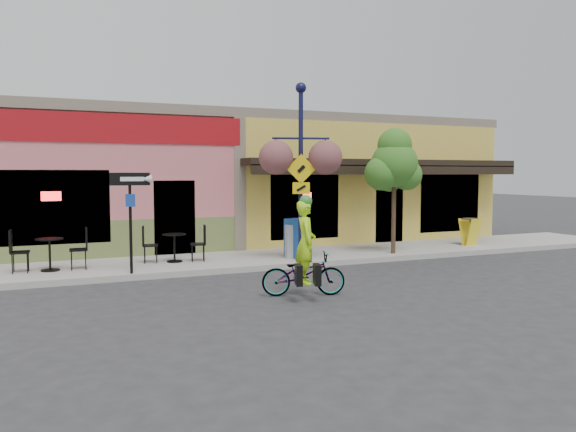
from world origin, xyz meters
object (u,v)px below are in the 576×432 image
object	(u,v)px
lamp_post	(301,173)
newspaper_box_grey	(293,241)
cyclist_rider	(306,254)
newspaper_box_blue	(295,238)
one_way_sign	(131,223)
street_tree	(394,190)
building	(230,180)
bicycle	(303,274)

from	to	relation	value
lamp_post	newspaper_box_grey	xyz separation A→B (m)	(0.09, 0.69, -1.91)
cyclist_rider	newspaper_box_blue	bearing A→B (deg)	-3.96
lamp_post	newspaper_box_blue	xyz separation A→B (m)	(0.18, 0.73, -1.83)
lamp_post	one_way_sign	size ratio (longest dim) A/B	2.00
cyclist_rider	street_tree	world-z (taller)	street_tree
cyclist_rider	lamp_post	size ratio (longest dim) A/B	0.36
building	bicycle	bearing A→B (deg)	-99.34
newspaper_box_blue	newspaper_box_grey	xyz separation A→B (m)	(-0.09, -0.04, -0.08)
one_way_sign	newspaper_box_grey	xyz separation A→B (m)	(4.51, 0.75, -0.72)
cyclist_rider	newspaper_box_grey	world-z (taller)	cyclist_rider
building	bicycle	world-z (taller)	building
cyclist_rider	street_tree	size ratio (longest dim) A/B	0.46
newspaper_box_grey	newspaper_box_blue	bearing A→B (deg)	30.09
cyclist_rider	newspaper_box_grey	xyz separation A→B (m)	(1.47, 3.92, -0.24)
newspaper_box_blue	building	bearing A→B (deg)	67.47
newspaper_box_grey	street_tree	xyz separation A→B (m)	(3.07, -0.39, 1.39)
lamp_post	one_way_sign	distance (m)	4.58
one_way_sign	building	bearing A→B (deg)	56.21
building	street_tree	world-z (taller)	building
bicycle	one_way_sign	world-z (taller)	one_way_sign
cyclist_rider	newspaper_box_grey	bearing A→B (deg)	-2.96
bicycle	one_way_sign	xyz separation A→B (m)	(-2.99, 3.18, 0.89)
lamp_post	newspaper_box_blue	size ratio (longest dim) A/B	4.35
building	bicycle	distance (m)	10.32
cyclist_rider	newspaper_box_blue	world-z (taller)	cyclist_rider
cyclist_rider	one_way_sign	distance (m)	4.42
one_way_sign	newspaper_box_blue	bearing A→B (deg)	9.96
bicycle	lamp_post	world-z (taller)	lamp_post
newspaper_box_blue	street_tree	size ratio (longest dim) A/B	0.29
cyclist_rider	street_tree	xyz separation A→B (m)	(4.54, 3.53, 1.15)
cyclist_rider	one_way_sign	size ratio (longest dim) A/B	0.72
bicycle	one_way_sign	distance (m)	4.45
building	lamp_post	distance (m)	6.81
building	lamp_post	xyz separation A→B (m)	(-0.21, -6.80, 0.27)
newspaper_box_grey	street_tree	world-z (taller)	street_tree
one_way_sign	lamp_post	bearing A→B (deg)	0.99
newspaper_box_blue	lamp_post	bearing A→B (deg)	-126.12
newspaper_box_blue	newspaper_box_grey	size ratio (longest dim) A/B	1.17
one_way_sign	newspaper_box_blue	world-z (taller)	one_way_sign
bicycle	street_tree	xyz separation A→B (m)	(4.59, 3.53, 1.56)
lamp_post	one_way_sign	world-z (taller)	lamp_post
bicycle	one_way_sign	size ratio (longest dim) A/B	0.72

